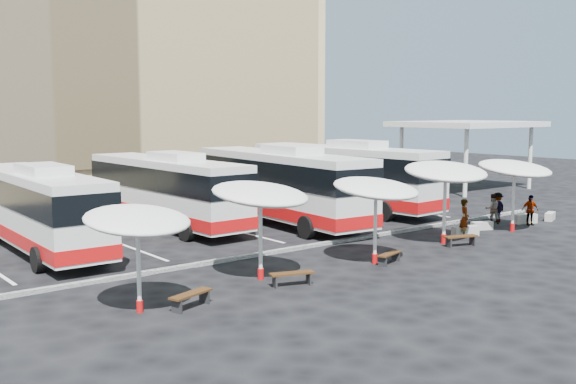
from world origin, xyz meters
TOP-DOWN VIEW (x-y plane):
  - ground at (0.00, 0.00)m, footprint 120.00×120.00m
  - sandstone_building at (0.00, 31.87)m, footprint 42.00×18.25m
  - service_canopy at (24.00, 10.00)m, footprint 10.00×8.00m
  - curb_divider at (0.00, 0.50)m, footprint 34.00×0.25m
  - bay_lines at (0.00, 8.00)m, footprint 24.15×12.00m
  - bus_0 at (-9.39, 7.32)m, footprint 3.07×12.16m
  - bus_1 at (-2.11, 9.36)m, footprint 3.17×12.55m
  - bus_2 at (3.20, 6.49)m, footprint 3.86×13.59m
  - bus_3 at (9.15, 7.93)m, footprint 3.82×13.70m
  - sunshade_0 at (-10.00, -3.64)m, footprint 3.48×3.51m
  - sunshade_1 at (-4.78, -2.71)m, footprint 4.13×4.17m
  - sunshade_2 at (0.28, -3.49)m, footprint 3.56×3.60m
  - sunshade_3 at (5.69, -2.60)m, footprint 4.92×4.95m
  - sunshade_4 at (10.85, -2.79)m, footprint 3.94×3.98m
  - wood_bench_0 at (-8.56, -4.22)m, footprint 1.64×0.88m
  - wood_bench_1 at (-4.46, -4.11)m, footprint 1.63×0.90m
  - wood_bench_2 at (0.73, -3.86)m, footprint 1.45×0.73m
  - wood_bench_3 at (5.75, -3.50)m, footprint 1.64×0.88m
  - conc_bench_0 at (7.90, -2.14)m, footprint 1.39×0.82m
  - conc_bench_1 at (10.04, -1.56)m, footprint 1.18×0.74m
  - conc_bench_2 at (13.52, -1.82)m, footprint 1.41×0.81m
  - conc_bench_3 at (15.51, -2.11)m, footprint 1.21×0.77m
  - passenger_0 at (7.63, -2.28)m, footprint 0.77×0.81m
  - passenger_1 at (12.00, -0.83)m, footprint 1.00×0.97m
  - passenger_2 at (13.18, -2.30)m, footprint 1.03×0.79m
  - passenger_3 at (12.67, -0.66)m, footprint 1.06×0.62m

SIDE VIEW (x-z plane):
  - ground at x=0.00m, z-range 0.00..0.00m
  - bay_lines at x=0.00m, z-range 0.00..0.01m
  - curb_divider at x=0.00m, z-range 0.00..0.15m
  - conc_bench_1 at x=10.04m, z-range 0.00..0.42m
  - conc_bench_3 at x=15.51m, z-range 0.00..0.43m
  - conc_bench_0 at x=7.90m, z-range 0.00..0.50m
  - conc_bench_2 at x=13.52m, z-range 0.00..0.50m
  - wood_bench_2 at x=0.73m, z-range 0.11..0.54m
  - wood_bench_1 at x=-4.46m, z-range 0.13..0.61m
  - wood_bench_0 at x=-8.56m, z-range 0.13..0.62m
  - wood_bench_3 at x=5.75m, z-range 0.13..0.62m
  - passenger_2 at x=13.18m, z-range 0.00..1.62m
  - passenger_3 at x=12.67m, z-range 0.00..1.63m
  - passenger_1 at x=12.00m, z-range 0.00..1.63m
  - passenger_0 at x=7.63m, z-range 0.00..1.86m
  - bus_0 at x=-9.39m, z-range 0.04..3.88m
  - bus_1 at x=-2.11m, z-range 0.04..4.00m
  - bus_2 at x=3.20m, z-range 0.05..4.30m
  - bus_3 at x=9.15m, z-range 0.05..4.34m
  - sunshade_0 at x=-10.00m, z-range 1.16..4.49m
  - sunshade_2 at x=0.28m, z-range 1.24..4.78m
  - sunshade_1 at x=-4.78m, z-range 1.28..4.93m
  - sunshade_4 at x=10.85m, z-range 1.31..5.04m
  - sunshade_3 at x=5.69m, z-range 1.36..5.24m
  - service_canopy at x=24.00m, z-range 2.27..7.47m
  - sandstone_building at x=0.00m, z-range -2.17..27.43m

